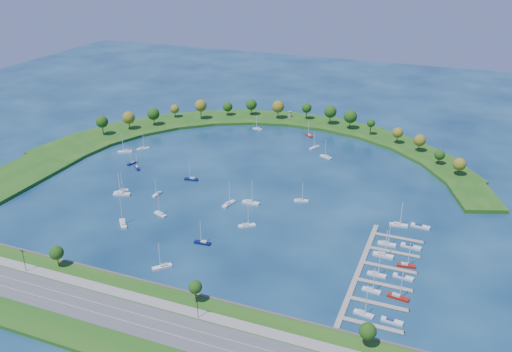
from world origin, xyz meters
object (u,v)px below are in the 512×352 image
at_px(moored_boat_8, 143,148).
at_px(moored_boat_9, 137,167).
at_px(moored_boat_2, 203,242).
at_px(docked_boat_4, 377,274).
at_px(moored_boat_1, 251,202).
at_px(moored_boat_10, 315,147).
at_px(moored_boat_14, 157,194).
at_px(moored_boat_5, 257,128).
at_px(docked_boat_6, 383,255).
at_px(docked_boat_2, 371,290).
at_px(moored_boat_15, 123,223).
at_px(moored_boat_13, 122,194).
at_px(docked_boat_11, 420,226).
at_px(docked_boat_9, 411,246).
at_px(docked_boat_7, 406,265).
at_px(docked_boat_1, 392,321).
at_px(docked_boat_10, 398,224).
at_px(moored_boat_6, 247,225).
at_px(docked_boat_5, 403,277).
at_px(docked_boat_0, 364,313).
at_px(moored_boat_4, 229,203).
at_px(moored_boat_7, 160,214).
at_px(moored_boat_12, 132,163).
at_px(docked_boat_8, 387,243).
at_px(moored_boat_16, 326,156).
at_px(moored_boat_18, 121,191).
at_px(moored_boat_17, 125,151).
at_px(moored_boat_19, 309,135).
at_px(dock_system, 376,274).
at_px(moored_boat_11, 301,200).
at_px(harbor_tower, 290,114).
at_px(docked_boat_3, 398,296).
at_px(moored_boat_3, 191,179).
at_px(moored_boat_0, 162,266).

height_order(moored_boat_8, moored_boat_9, moored_boat_8).
xyz_separation_m(moored_boat_2, docked_boat_4, (78.65, 4.07, 0.00)).
relative_size(moored_boat_1, moored_boat_10, 1.17).
distance_m(moored_boat_14, docked_boat_4, 128.55).
relative_size(moored_boat_5, docked_boat_6, 0.76).
bearing_deg(docked_boat_2, moored_boat_15, -178.97).
relative_size(moored_boat_9, docked_boat_4, 0.87).
xyz_separation_m(moored_boat_13, docked_boat_11, (154.63, 23.77, -0.27)).
xyz_separation_m(moored_boat_14, docked_boat_9, (135.02, -3.99, -0.17)).
xyz_separation_m(moored_boat_15, docked_boat_7, (132.97, 14.37, -0.08)).
relative_size(docked_boat_1, docked_boat_2, 0.74).
height_order(moored_boat_10, docked_boat_10, docked_boat_10).
bearing_deg(moored_boat_6, moored_boat_14, 130.11).
bearing_deg(moored_boat_10, docked_boat_5, 59.09).
bearing_deg(docked_boat_0, moored_boat_4, 151.07).
distance_m(moored_boat_7, moored_boat_12, 71.85).
relative_size(docked_boat_0, docked_boat_2, 1.01).
bearing_deg(moored_boat_12, docked_boat_11, 103.02).
height_order(docked_boat_1, docked_boat_8, docked_boat_8).
xyz_separation_m(moored_boat_1, moored_boat_2, (-5.37, -45.21, -0.06)).
bearing_deg(moored_boat_16, moored_boat_18, 68.31).
relative_size(moored_boat_10, moored_boat_18, 1.01).
bearing_deg(docked_boat_7, moored_boat_17, 153.08).
distance_m(moored_boat_7, docked_boat_6, 110.91).
height_order(docked_boat_1, docked_boat_7, docked_boat_7).
bearing_deg(docked_boat_9, docked_boat_10, 120.85).
bearing_deg(moored_boat_14, docked_boat_9, 90.34).
bearing_deg(moored_boat_19, moored_boat_17, 74.95).
distance_m(dock_system, docked_boat_7, 15.07).
distance_m(moored_boat_2, moored_boat_15, 43.83).
distance_m(moored_boat_5, moored_boat_6, 142.12).
relative_size(moored_boat_1, moored_boat_5, 1.36).
height_order(moored_boat_5, docked_boat_6, docked_boat_6).
height_order(moored_boat_15, docked_boat_5, moored_boat_15).
bearing_deg(moored_boat_11, moored_boat_8, 146.07).
xyz_separation_m(moored_boat_4, moored_boat_7, (-27.45, -22.97, -0.05)).
height_order(moored_boat_13, docked_boat_6, moored_boat_13).
bearing_deg(moored_boat_12, dock_system, 86.76).
bearing_deg(moored_boat_8, moored_boat_17, -178.21).
bearing_deg(docked_boat_9, moored_boat_10, 132.60).
bearing_deg(docked_boat_2, docked_boat_0, -84.95).
xyz_separation_m(harbor_tower, moored_boat_14, (-26.07, -150.22, -3.47)).
distance_m(moored_boat_14, docked_boat_3, 142.04).
distance_m(moored_boat_8, moored_boat_9, 31.84).
xyz_separation_m(moored_boat_2, docked_boat_8, (78.65, 30.02, 0.02)).
height_order(dock_system, moored_boat_6, moored_boat_6).
bearing_deg(moored_boat_16, docked_boat_5, 142.61).
distance_m(moored_boat_3, docked_boat_9, 129.95).
bearing_deg(moored_boat_16, docked_boat_8, 143.79).
height_order(moored_boat_0, moored_boat_18, moored_boat_0).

